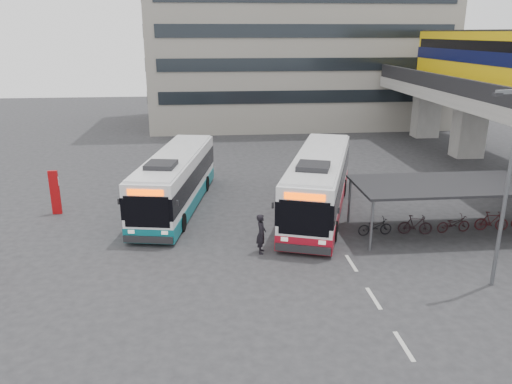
{
  "coord_description": "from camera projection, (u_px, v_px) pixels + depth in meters",
  "views": [
    {
      "loc": [
        -3.51,
        -19.05,
        9.52
      ],
      "look_at": [
        -1.22,
        4.21,
        2.0
      ],
      "focal_mm": 35.0,
      "sensor_mm": 36.0,
      "label": 1
    }
  ],
  "objects": [
    {
      "name": "office_block",
      "position": [
        295.0,
        2.0,
        52.12
      ],
      "size": [
        30.0,
        15.0,
        25.0
      ],
      "primitive_type": "cube",
      "color": "gray",
      "rests_on": "ground"
    },
    {
      "name": "pedestrian",
      "position": [
        261.0,
        234.0,
        22.29
      ],
      "size": [
        0.52,
        0.72,
        1.83
      ],
      "primitive_type": "imported",
      "rotation": [
        0.0,
        0.0,
        1.44
      ],
      "color": "black",
      "rests_on": "ground"
    },
    {
      "name": "viaduct",
      "position": [
        506.0,
        82.0,
        34.18
      ],
      "size": [
        8.0,
        32.0,
        9.68
      ],
      "color": "gray",
      "rests_on": "ground"
    },
    {
      "name": "ground",
      "position": [
        294.0,
        266.0,
        21.29
      ],
      "size": [
        120.0,
        120.0,
        0.0
      ],
      "primitive_type": "plane",
      "color": "#28282B",
      "rests_on": "ground"
    },
    {
      "name": "road_markings",
      "position": [
        374.0,
        298.0,
        18.68
      ],
      "size": [
        0.15,
        7.6,
        0.01
      ],
      "color": "beige",
      "rests_on": "ground"
    },
    {
      "name": "lamp_post",
      "position": [
        506.0,
        179.0,
        18.33
      ],
      "size": [
        1.33,
        0.46,
        7.65
      ],
      "rotation": [
        0.0,
        0.0,
        0.24
      ],
      "color": "#595B60",
      "rests_on": "ground"
    },
    {
      "name": "bus_main",
      "position": [
        319.0,
        184.0,
        27.1
      ],
      "size": [
        6.24,
        12.1,
        3.52
      ],
      "rotation": [
        0.0,
        0.0,
        -0.33
      ],
      "color": "white",
      "rests_on": "ground"
    },
    {
      "name": "sign_totem_north",
      "position": [
        55.0,
        192.0,
        26.99
      ],
      "size": [
        0.53,
        0.16,
        2.45
      ],
      "rotation": [
        0.0,
        0.0,
        0.0
      ],
      "color": "#A30A0D",
      "rests_on": "ground"
    },
    {
      "name": "bike_shelter",
      "position": [
        455.0,
        203.0,
        24.45
      ],
      "size": [
        10.0,
        4.0,
        2.54
      ],
      "color": "#595B60",
      "rests_on": "ground"
    },
    {
      "name": "bus_teal",
      "position": [
        176.0,
        181.0,
        27.98
      ],
      "size": [
        4.41,
        11.48,
        3.32
      ],
      "rotation": [
        0.0,
        0.0,
        -0.18
      ],
      "color": "white",
      "rests_on": "ground"
    }
  ]
}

